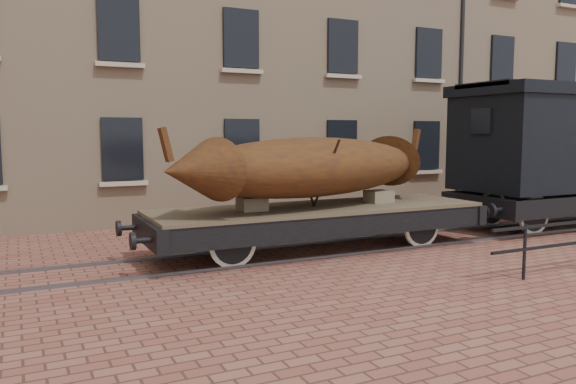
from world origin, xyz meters
name	(u,v)px	position (x,y,z in m)	size (l,w,h in m)	color
ground	(283,254)	(0.00, 0.00, 0.00)	(90.00, 90.00, 0.00)	brown
warehouse_cream	(242,20)	(3.00, 9.99, 7.00)	(40.00, 10.19, 14.00)	#CDAC88
rail_track	(283,253)	(0.00, 0.00, 0.03)	(30.00, 1.52, 0.06)	#59595E
flatcar_wagon	(319,215)	(0.89, 0.00, 0.80)	(8.52, 2.31, 1.29)	brown
iron_boat	(314,167)	(0.77, 0.00, 1.89)	(7.41, 3.59, 1.75)	#562E0D
goods_van	(568,139)	(8.91, 0.00, 2.46)	(7.58, 2.76, 3.92)	black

